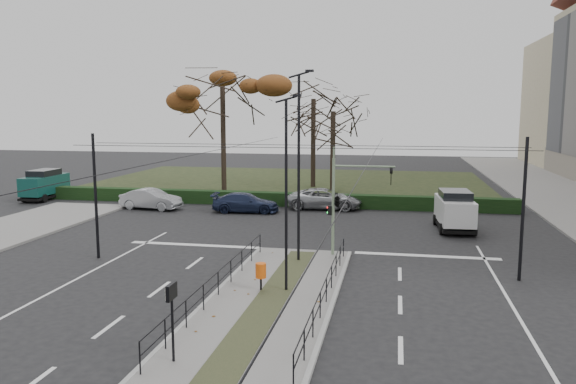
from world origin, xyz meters
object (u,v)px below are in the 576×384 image
parked_car_second (151,199)px  parked_car_fourth (325,199)px  streetlamp_median_near (287,193)px  green_van (45,184)px  info_panel (172,301)px  streetlamp_median_far (299,166)px  litter_bin (261,271)px  parked_car_third (246,203)px  rust_tree (222,86)px  white_van (455,209)px  bare_tree_center (313,105)px  traffic_light (339,199)px  bare_tree_near (333,117)px

parked_car_second → parked_car_fourth: 12.62m
streetlamp_median_near → parked_car_second: (-13.33, 16.86, -3.22)m
parked_car_second → green_van: 10.69m
info_panel → streetlamp_median_far: size_ratio=0.26×
info_panel → green_van: bearing=129.7°
litter_bin → green_van: green_van is taller
info_panel → green_van: green_van is taller
info_panel → parked_car_third: bearing=100.5°
info_panel → streetlamp_median_near: streetlamp_median_near is taller
streetlamp_median_far → info_panel: bearing=-98.0°
parked_car_second → parked_car_fourth: parked_car_fourth is taller
rust_tree → litter_bin: bearing=-69.7°
litter_bin → parked_car_fourth: 19.59m
parked_car_second → rust_tree: rust_tree is taller
parked_car_third → white_van: white_van is taller
parked_car_second → parked_car_fourth: bearing=-71.5°
info_panel → streetlamp_median_far: (1.58, 11.22, 2.68)m
rust_tree → bare_tree_center: size_ratio=1.11×
info_panel → streetlamp_median_near: 7.31m
litter_bin → parked_car_second: size_ratio=0.24×
bare_tree_center → parked_car_second: bearing=-125.2°
parked_car_fourth → parked_car_third: bearing=111.9°
litter_bin → green_van: bearing=139.0°
parked_car_third → bare_tree_center: (2.74, 13.76, 6.90)m
litter_bin → streetlamp_median_near: streetlamp_median_near is taller
traffic_light → bare_tree_near: (-2.87, 22.62, 3.68)m
parked_car_third → rust_tree: rust_tree is taller
green_van → streetlamp_median_far: bearing=-32.8°
white_van → rust_tree: 23.89m
streetlamp_median_far → parked_car_second: size_ratio=1.95×
streetlamp_median_far → parked_car_third: streetlamp_median_far is taller
info_panel → streetlamp_median_near: bearing=74.5°
info_panel → white_van: white_van is taller
rust_tree → parked_car_fourth: bearing=-35.9°
parked_car_second → green_van: (-10.34, 2.67, 0.52)m
parked_car_fourth → white_van: 10.35m
streetlamp_median_far → rust_tree: (-10.57, 22.07, 4.61)m
parked_car_third → parked_car_fourth: bearing=-70.3°
white_van → bare_tree_center: 21.43m
parked_car_second → info_panel: bearing=-147.2°
traffic_light → parked_car_fourth: size_ratio=0.88×
litter_bin → parked_car_third: bearing=107.2°
parked_car_second → white_van: size_ratio=0.98×
green_van → parked_car_second: bearing=-14.5°
bare_tree_center → bare_tree_near: bare_tree_center is taller
streetlamp_median_far → bare_tree_near: (-1.17, 24.01, 1.97)m
traffic_light → litter_bin: (-2.38, -6.05, -1.96)m
parked_car_fourth → white_van: white_van is taller
streetlamp_median_near → bare_tree_near: (-1.47, 28.47, 2.59)m
parked_car_third → bare_tree_center: 15.63m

